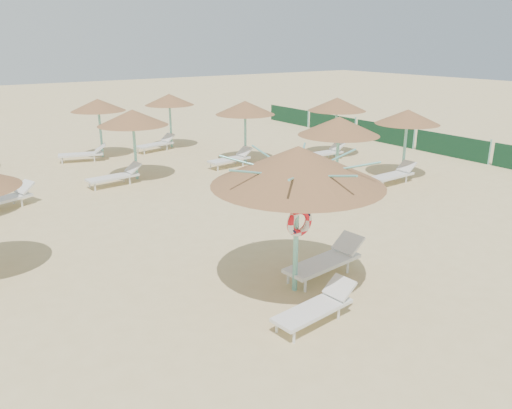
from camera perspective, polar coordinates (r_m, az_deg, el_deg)
ground at (r=11.09m, az=5.10°, el=-9.45°), size 120.00×120.00×0.00m
main_palapa at (r=10.01m, az=4.81°, el=4.39°), size 3.53×3.53×3.17m
lounger_main_a at (r=9.77m, az=7.01°, el=-11.50°), size 1.89×0.74×0.67m
lounger_main_b at (r=11.59m, az=8.11°, el=-6.29°), size 2.18×0.85×0.77m
palapa_field at (r=19.93m, az=-12.00°, el=9.69°), size 20.25×17.83×2.71m
windbreak_fence at (r=27.22m, az=14.50°, el=7.87°), size 0.08×19.84×1.10m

